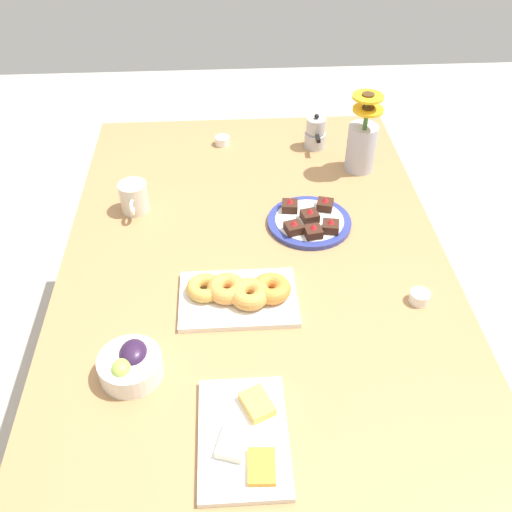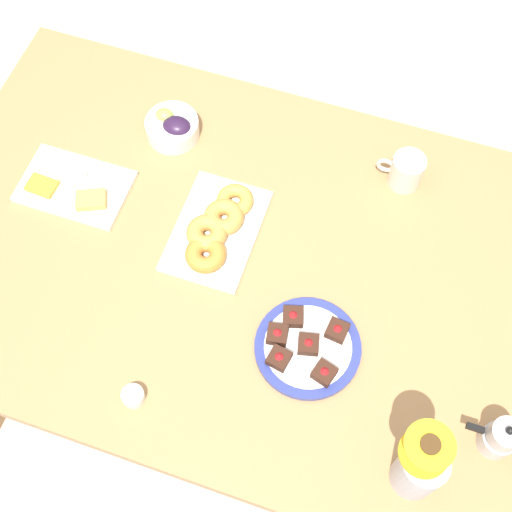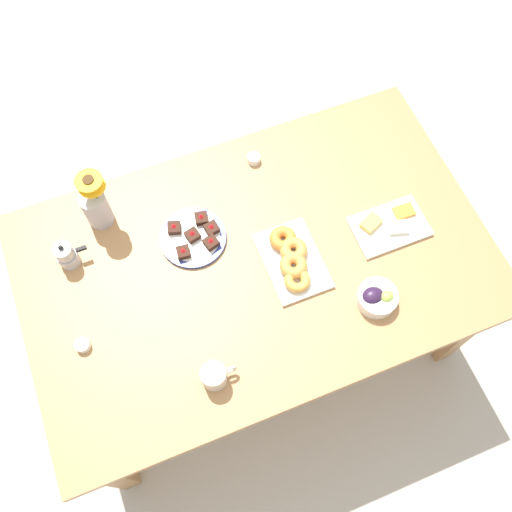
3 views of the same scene
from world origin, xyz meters
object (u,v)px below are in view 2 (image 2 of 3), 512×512
(cheese_platter, at_px, (74,187))
(flower_vase, at_px, (420,469))
(croissant_platter, at_px, (217,229))
(dessert_plate, at_px, (307,346))
(grape_bowl, at_px, (173,127))
(jam_cup_berry, at_px, (133,396))
(coffee_mug, at_px, (406,171))
(moka_pot, at_px, (500,438))
(dining_table, at_px, (256,279))

(cheese_platter, bearing_deg, flower_vase, 156.56)
(croissant_platter, relative_size, dessert_plate, 1.20)
(grape_bowl, xyz_separation_m, jam_cup_berry, (-0.17, 0.66, -0.01))
(cheese_platter, height_order, dessert_plate, dessert_plate)
(cheese_platter, xyz_separation_m, flower_vase, (-0.93, 0.40, 0.08))
(coffee_mug, bearing_deg, dessert_plate, 78.69)
(coffee_mug, height_order, moka_pot, moka_pot)
(dining_table, distance_m, flower_vase, 0.59)
(coffee_mug, bearing_deg, cheese_platter, 20.38)
(jam_cup_berry, relative_size, moka_pot, 0.40)
(dessert_plate, bearing_deg, dining_table, -43.08)
(jam_cup_berry, bearing_deg, dessert_plate, -144.59)
(coffee_mug, relative_size, flower_vase, 0.44)
(flower_vase, bearing_deg, dessert_plate, -34.94)
(dessert_plate, distance_m, moka_pot, 0.43)
(cheese_platter, bearing_deg, jam_cup_berry, 128.26)
(flower_vase, xyz_separation_m, moka_pot, (-0.14, -0.12, -0.04))
(jam_cup_berry, bearing_deg, cheese_platter, -51.74)
(coffee_mug, bearing_deg, croissant_platter, 36.75)
(dessert_plate, relative_size, moka_pot, 1.96)
(dessert_plate, bearing_deg, grape_bowl, -42.18)
(coffee_mug, height_order, grape_bowl, coffee_mug)
(moka_pot, bearing_deg, grape_bowl, -29.50)
(dining_table, bearing_deg, dessert_plate, 136.92)
(jam_cup_berry, height_order, flower_vase, flower_vase)
(grape_bowl, height_order, jam_cup_berry, grape_bowl)
(dining_table, relative_size, coffee_mug, 13.97)
(jam_cup_berry, xyz_separation_m, flower_vase, (-0.59, -0.03, 0.08))
(coffee_mug, relative_size, grape_bowl, 0.86)
(dining_table, height_order, dessert_plate, dessert_plate)
(coffee_mug, distance_m, croissant_platter, 0.47)
(croissant_platter, xyz_separation_m, moka_pot, (-0.70, 0.28, 0.03))
(moka_pot, bearing_deg, coffee_mug, -60.10)
(croissant_platter, distance_m, moka_pot, 0.76)
(cheese_platter, bearing_deg, dessert_plate, 162.18)
(cheese_platter, height_order, croissant_platter, croissant_platter)
(coffee_mug, xyz_separation_m, croissant_platter, (0.38, 0.28, -0.02))
(dining_table, bearing_deg, cheese_platter, -6.01)
(jam_cup_berry, bearing_deg, flower_vase, -177.16)
(jam_cup_berry, xyz_separation_m, moka_pot, (-0.73, -0.15, 0.03))
(flower_vase, bearing_deg, moka_pot, -140.35)
(grape_bowl, distance_m, croissant_platter, 0.31)
(grape_bowl, bearing_deg, moka_pot, 150.50)
(jam_cup_berry, xyz_separation_m, dessert_plate, (-0.31, -0.22, -0.00))
(flower_vase, bearing_deg, cheese_platter, -23.44)
(dining_table, xyz_separation_m, croissant_platter, (0.11, -0.05, 0.11))
(grape_bowl, bearing_deg, flower_vase, 140.28)
(cheese_platter, distance_m, flower_vase, 1.02)
(dessert_plate, xyz_separation_m, flower_vase, (-0.28, 0.19, 0.08))
(dessert_plate, height_order, moka_pot, moka_pot)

